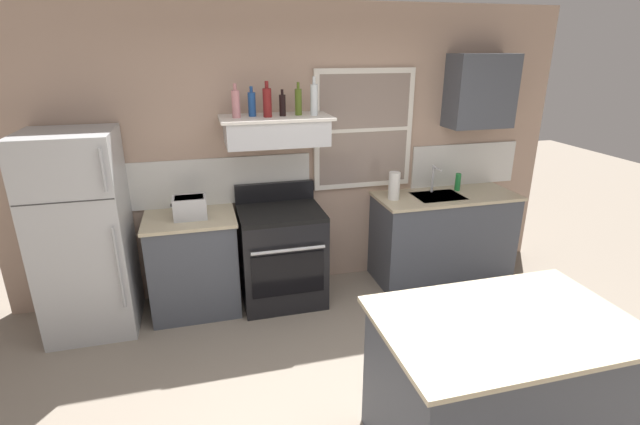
% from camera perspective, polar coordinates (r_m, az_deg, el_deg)
% --- Properties ---
extents(back_wall, '(5.40, 0.11, 2.70)m').
position_cam_1_polar(back_wall, '(4.48, -2.38, 7.45)').
color(back_wall, tan).
rests_on(back_wall, ground_plane).
extents(refrigerator, '(0.70, 0.72, 1.70)m').
position_cam_1_polar(refrigerator, '(4.27, -27.21, -2.47)').
color(refrigerator, '#B7BABC').
rests_on(refrigerator, ground_plane).
extents(counter_left_of_stove, '(0.79, 0.63, 0.91)m').
position_cam_1_polar(counter_left_of_stove, '(4.37, -15.29, -6.08)').
color(counter_left_of_stove, '#474C56').
rests_on(counter_left_of_stove, ground_plane).
extents(toaster, '(0.30, 0.20, 0.19)m').
position_cam_1_polar(toaster, '(4.13, -15.77, 0.64)').
color(toaster, silver).
rests_on(toaster, counter_left_of_stove).
extents(stove_range, '(0.76, 0.69, 1.09)m').
position_cam_1_polar(stove_range, '(4.38, -4.77, -5.21)').
color(stove_range, black).
rests_on(stove_range, ground_plane).
extents(range_hood_shelf, '(0.96, 0.52, 0.24)m').
position_cam_1_polar(range_hood_shelf, '(4.12, -5.48, 10.12)').
color(range_hood_shelf, silver).
extents(bottle_rose_pink, '(0.07, 0.07, 0.28)m').
position_cam_1_polar(bottle_rose_pink, '(4.03, -10.36, 13.11)').
color(bottle_rose_pink, '#C67F84').
rests_on(bottle_rose_pink, range_hood_shelf).
extents(bottle_blue_liqueur, '(0.07, 0.07, 0.25)m').
position_cam_1_polar(bottle_blue_liqueur, '(4.09, -8.41, 13.14)').
color(bottle_blue_liqueur, '#1E478C').
rests_on(bottle_blue_liqueur, range_hood_shelf).
extents(bottle_red_label_wine, '(0.07, 0.07, 0.30)m').
position_cam_1_polar(bottle_red_label_wine, '(4.03, -6.54, 13.40)').
color(bottle_red_label_wine, maroon).
rests_on(bottle_red_label_wine, range_hood_shelf).
extents(bottle_balsamic_dark, '(0.06, 0.06, 0.23)m').
position_cam_1_polar(bottle_balsamic_dark, '(4.08, -4.66, 13.11)').
color(bottle_balsamic_dark, black).
rests_on(bottle_balsamic_dark, range_hood_shelf).
extents(bottle_olive_oil_square, '(0.06, 0.06, 0.28)m').
position_cam_1_polar(bottle_olive_oil_square, '(4.12, -2.69, 13.54)').
color(bottle_olive_oil_square, '#4C601E').
rests_on(bottle_olive_oil_square, range_hood_shelf).
extents(bottle_clear_tall, '(0.06, 0.06, 0.33)m').
position_cam_1_polar(bottle_clear_tall, '(4.11, -0.74, 13.83)').
color(bottle_clear_tall, silver).
rests_on(bottle_clear_tall, range_hood_shelf).
extents(counter_right_with_sink, '(1.43, 0.63, 0.91)m').
position_cam_1_polar(counter_right_with_sink, '(4.96, 14.85, -2.82)').
color(counter_right_with_sink, '#474C56').
rests_on(counter_right_with_sink, ground_plane).
extents(sink_faucet, '(0.03, 0.17, 0.28)m').
position_cam_1_polar(sink_faucet, '(4.80, 13.90, 4.41)').
color(sink_faucet, silver).
rests_on(sink_faucet, counter_right_with_sink).
extents(paper_towel_roll, '(0.11, 0.11, 0.27)m').
position_cam_1_polar(paper_towel_roll, '(4.52, 9.14, 3.28)').
color(paper_towel_roll, white).
rests_on(paper_towel_roll, counter_right_with_sink).
extents(dish_soap_bottle, '(0.06, 0.06, 0.18)m').
position_cam_1_polar(dish_soap_bottle, '(4.96, 16.66, 3.64)').
color(dish_soap_bottle, '#268C3F').
rests_on(dish_soap_bottle, counter_right_with_sink).
extents(kitchen_island, '(1.40, 0.90, 0.91)m').
position_cam_1_polar(kitchen_island, '(3.03, 20.87, -19.56)').
color(kitchen_island, '#474C56').
rests_on(kitchen_island, ground_plane).
extents(upper_cabinet_right, '(0.64, 0.32, 0.70)m').
position_cam_1_polar(upper_cabinet_right, '(4.93, 19.21, 13.97)').
color(upper_cabinet_right, '#474C56').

